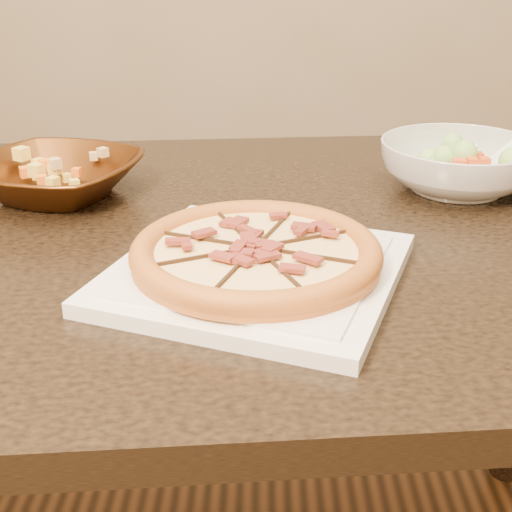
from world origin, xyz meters
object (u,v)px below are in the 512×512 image
at_px(plate, 256,271).
at_px(salad_bowl, 458,166).
at_px(bronze_bowl, 56,178).
at_px(pizza, 256,253).
at_px(dining_table, 207,291).

xyz_separation_m(plate, salad_bowl, (0.31, 0.32, 0.03)).
relative_size(bronze_bowl, salad_bowl, 1.00).
bearing_deg(pizza, salad_bowl, 46.20).
bearing_deg(plate, dining_table, 113.41).
bearing_deg(pizza, plate, -117.15).
distance_m(pizza, salad_bowl, 0.45).
height_order(plate, pizza, pizza).
distance_m(dining_table, plate, 0.21).
height_order(dining_table, bronze_bowl, bronze_bowl).
xyz_separation_m(plate, pizza, (0.00, 0.00, 0.02)).
relative_size(pizza, salad_bowl, 1.18).
bearing_deg(pizza, bronze_bowl, 136.93).
height_order(pizza, salad_bowl, salad_bowl).
height_order(dining_table, plate, plate).
distance_m(plate, salad_bowl, 0.45).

